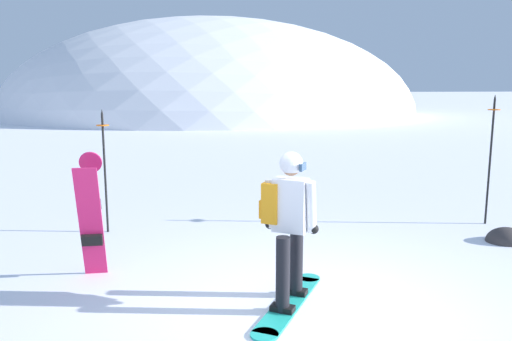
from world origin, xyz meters
The scene contains 7 objects.
ground_plane centered at (0.00, 0.00, 0.00)m, with size 300.00×300.00×0.00m, color white.
ridge_peak_main centered at (1.42, 35.92, 0.00)m, with size 32.06×28.85×15.00m.
snowboarder_main centered at (-0.17, 0.28, 0.92)m, with size 1.08×1.62×1.71m.
spare_snowboard centered at (-2.42, 1.37, 0.81)m, with size 0.28×0.51×1.59m.
piste_marker_near centered at (3.97, 2.95, 1.27)m, with size 0.20×0.20×2.25m.
piste_marker_far centered at (-2.52, 3.45, 1.15)m, with size 0.20×0.20×2.03m.
rock_dark centered at (3.69, 1.95, 0.00)m, with size 0.64×0.55×0.45m.
Camera 1 is at (-1.32, -4.89, 2.42)m, focal length 35.30 mm.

